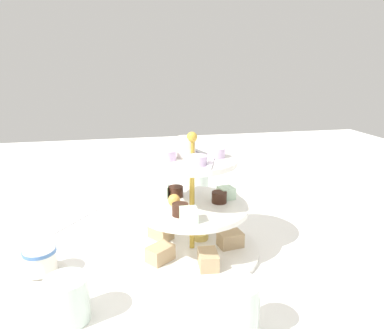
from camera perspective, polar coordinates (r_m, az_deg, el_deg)
The scene contains 8 objects.
ground_plane at distance 0.75m, azimuth 0.00°, elevation -13.77°, with size 2.40×2.40×0.00m, color white.
tiered_serving_stand at distance 0.71m, azimuth -0.02°, elevation -8.21°, with size 0.27×0.27×0.25m.
water_glass_tall_right at distance 0.97m, azimuth 0.68°, elevation -2.95°, with size 0.07×0.07×0.11m, color silver.
water_glass_short_left at distance 0.59m, azimuth -19.30°, elevation -19.71°, with size 0.06×0.06×0.07m, color silver.
teacup_with_saucer at distance 0.72m, azimuth -23.07°, elevation -14.18°, with size 0.09×0.09×0.05m.
butter_knife_left at distance 0.85m, azimuth 22.62°, elevation -11.26°, with size 0.17×0.01×0.00m, color silver.
butter_knife_right at distance 0.93m, azimuth -17.70°, elevation -8.24°, with size 0.17×0.01×0.00m, color silver.
water_glass_mid_back at distance 0.53m, azimuth 7.28°, elevation -22.19°, with size 0.06×0.06×0.09m, color silver.
Camera 1 is at (-0.64, 0.13, 0.37)m, focal length 33.32 mm.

